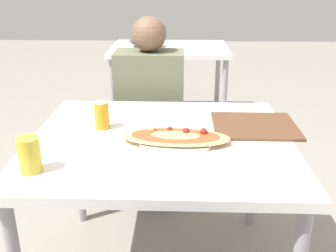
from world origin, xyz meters
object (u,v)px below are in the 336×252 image
Objects in this scene: pizza_main at (175,138)px; soda_can at (102,115)px; dining_table at (161,152)px; person_seated at (150,98)px; drink_glass at (30,155)px; chair_far_seated at (152,121)px.

soda_can is at bearing 156.56° from pizza_main.
dining_table is 0.95× the size of person_seated.
drink_glass is at bearing -151.72° from pizza_main.
dining_table is at bearing 97.10° from chair_far_seated.
person_seated is 9.04× the size of drink_glass.
pizza_main is 3.76× the size of soda_can.
drink_glass reaches higher than pizza_main.
chair_far_seated is 0.75× the size of person_seated.
soda_can is at bearing 74.58° from person_seated.
person_seated is at bearing 71.56° from drink_glass.
soda_can is (-0.27, 0.10, 0.13)m from dining_table.
dining_table is at bearing 145.04° from pizza_main.
chair_far_seated is 6.75× the size of drink_glass.
person_seated is 1.10m from drink_glass.
dining_table is 0.12m from pizza_main.
drink_glass is at bearing -112.64° from soda_can.
chair_far_seated reaches higher than pizza_main.
chair_far_seated is at bearing 76.88° from soda_can.
dining_table is 0.57m from drink_glass.
chair_far_seated reaches higher than dining_table.
drink_glass reaches higher than dining_table.
dining_table is 8.95× the size of soda_can.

